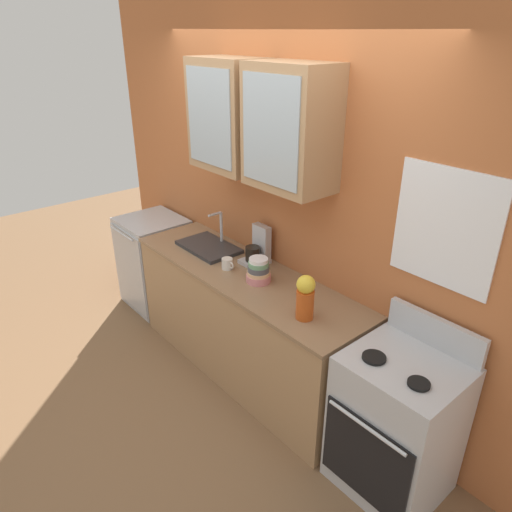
{
  "coord_description": "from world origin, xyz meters",
  "views": [
    {
      "loc": [
        2.39,
        -1.91,
        2.5
      ],
      "look_at": [
        0.14,
        0.0,
        1.07
      ],
      "focal_mm": 33.07,
      "sensor_mm": 36.0,
      "label": 1
    }
  ],
  "objects_px": {
    "dishwasher": "(155,262)",
    "coffee_maker": "(258,249)",
    "vase": "(305,297)",
    "bowl_stack": "(258,271)",
    "cup_near_sink": "(227,264)",
    "stove_range": "(396,425)",
    "sink_faucet": "(209,246)"
  },
  "relations": [
    {
      "from": "stove_range",
      "to": "cup_near_sink",
      "type": "height_order",
      "value": "stove_range"
    },
    {
      "from": "dishwasher",
      "to": "vase",
      "type": "bearing_deg",
      "value": -2.61
    },
    {
      "from": "cup_near_sink",
      "to": "stove_range",
      "type": "bearing_deg",
      "value": 2.33
    },
    {
      "from": "stove_range",
      "to": "coffee_maker",
      "type": "relative_size",
      "value": 3.7
    },
    {
      "from": "cup_near_sink",
      "to": "coffee_maker",
      "type": "bearing_deg",
      "value": 76.45
    },
    {
      "from": "cup_near_sink",
      "to": "coffee_maker",
      "type": "xyz_separation_m",
      "value": [
        0.06,
        0.24,
        0.07
      ]
    },
    {
      "from": "sink_faucet",
      "to": "bowl_stack",
      "type": "height_order",
      "value": "sink_faucet"
    },
    {
      "from": "bowl_stack",
      "to": "coffee_maker",
      "type": "bearing_deg",
      "value": 140.57
    },
    {
      "from": "coffee_maker",
      "to": "cup_near_sink",
      "type": "bearing_deg",
      "value": -103.55
    },
    {
      "from": "sink_faucet",
      "to": "stove_range",
      "type": "bearing_deg",
      "value": -1.32
    },
    {
      "from": "vase",
      "to": "stove_range",
      "type": "bearing_deg",
      "value": 8.56
    },
    {
      "from": "stove_range",
      "to": "bowl_stack",
      "type": "bearing_deg",
      "value": -179.55
    },
    {
      "from": "stove_range",
      "to": "bowl_stack",
      "type": "height_order",
      "value": "stove_range"
    },
    {
      "from": "dishwasher",
      "to": "coffee_maker",
      "type": "xyz_separation_m",
      "value": [
        1.32,
        0.19,
        0.55
      ]
    },
    {
      "from": "vase",
      "to": "dishwasher",
      "type": "height_order",
      "value": "vase"
    },
    {
      "from": "sink_faucet",
      "to": "vase",
      "type": "xyz_separation_m",
      "value": [
        1.21,
        -0.14,
        0.13
      ]
    },
    {
      "from": "sink_faucet",
      "to": "coffee_maker",
      "type": "relative_size",
      "value": 1.76
    },
    {
      "from": "bowl_stack",
      "to": "cup_near_sink",
      "type": "height_order",
      "value": "bowl_stack"
    },
    {
      "from": "sink_faucet",
      "to": "cup_near_sink",
      "type": "xyz_separation_m",
      "value": [
        0.38,
        -0.1,
        0.02
      ]
    },
    {
      "from": "sink_faucet",
      "to": "vase",
      "type": "distance_m",
      "value": 1.23
    },
    {
      "from": "coffee_maker",
      "to": "vase",
      "type": "bearing_deg",
      "value": -20.11
    },
    {
      "from": "stove_range",
      "to": "vase",
      "type": "distance_m",
      "value": 0.89
    },
    {
      "from": "sink_faucet",
      "to": "dishwasher",
      "type": "bearing_deg",
      "value": -176.93
    },
    {
      "from": "sink_faucet",
      "to": "coffee_maker",
      "type": "bearing_deg",
      "value": 17.64
    },
    {
      "from": "dishwasher",
      "to": "coffee_maker",
      "type": "relative_size",
      "value": 3.08
    },
    {
      "from": "dishwasher",
      "to": "cup_near_sink",
      "type": "bearing_deg",
      "value": -2.56
    },
    {
      "from": "vase",
      "to": "dishwasher",
      "type": "bearing_deg",
      "value": 177.39
    },
    {
      "from": "stove_range",
      "to": "cup_near_sink",
      "type": "distance_m",
      "value": 1.57
    },
    {
      "from": "bowl_stack",
      "to": "coffee_maker",
      "type": "height_order",
      "value": "coffee_maker"
    },
    {
      "from": "coffee_maker",
      "to": "bowl_stack",
      "type": "bearing_deg",
      "value": -39.43
    },
    {
      "from": "bowl_stack",
      "to": "vase",
      "type": "distance_m",
      "value": 0.55
    },
    {
      "from": "dishwasher",
      "to": "bowl_stack",
      "type": "bearing_deg",
      "value": -0.19
    }
  ]
}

